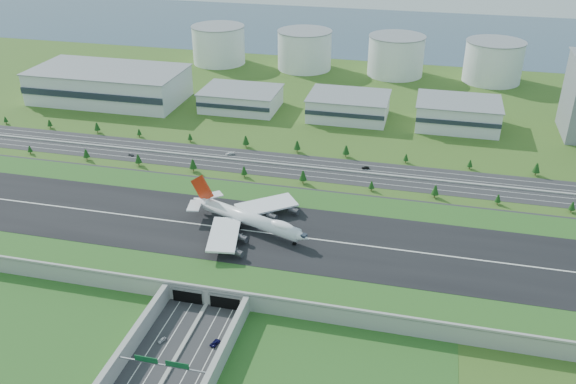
% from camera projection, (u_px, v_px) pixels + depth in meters
% --- Properties ---
extents(ground, '(1200.00, 1200.00, 0.00)m').
position_uv_depth(ground, '(242.00, 244.00, 304.85)').
color(ground, '#2E4B17').
rests_on(ground, ground).
extents(airfield_deck, '(520.00, 100.00, 9.20)m').
position_uv_depth(airfield_deck, '(241.00, 237.00, 302.86)').
color(airfield_deck, '#999993').
rests_on(airfield_deck, ground).
extents(underpass_road, '(38.80, 120.40, 8.00)m').
position_uv_depth(underpass_road, '(158.00, 381.00, 217.65)').
color(underpass_road, '#28282B').
rests_on(underpass_road, ground).
extents(sign_gantry_near, '(38.70, 0.70, 9.80)m').
position_uv_depth(sign_gantry_near, '(162.00, 365.00, 219.79)').
color(sign_gantry_near, gray).
rests_on(sign_gantry_near, ground).
extents(north_expressway, '(560.00, 36.00, 0.12)m').
position_uv_depth(north_expressway, '(287.00, 165.00, 386.62)').
color(north_expressway, '#28282B').
rests_on(north_expressway, ground).
extents(tree_row, '(505.20, 48.69, 8.50)m').
position_uv_depth(tree_row, '(292.00, 160.00, 382.55)').
color(tree_row, '#3D2819').
rests_on(tree_row, ground).
extents(hangar_west, '(120.00, 60.00, 25.00)m').
position_uv_depth(hangar_west, '(109.00, 85.00, 493.69)').
color(hangar_west, silver).
rests_on(hangar_west, ground).
extents(hangar_mid_a, '(58.00, 42.00, 15.00)m').
position_uv_depth(hangar_mid_a, '(241.00, 99.00, 477.45)').
color(hangar_mid_a, silver).
rests_on(hangar_mid_a, ground).
extents(hangar_mid_b, '(58.00, 42.00, 17.00)m').
position_uv_depth(hangar_mid_b, '(348.00, 107.00, 459.31)').
color(hangar_mid_b, silver).
rests_on(hangar_mid_b, ground).
extents(hangar_mid_c, '(58.00, 42.00, 19.00)m').
position_uv_depth(hangar_mid_c, '(458.00, 114.00, 442.21)').
color(hangar_mid_c, silver).
rests_on(hangar_mid_c, ground).
extents(fuel_tank_a, '(50.00, 50.00, 35.00)m').
position_uv_depth(fuel_tank_a, '(219.00, 45.00, 588.61)').
color(fuel_tank_a, white).
rests_on(fuel_tank_a, ground).
extents(fuel_tank_b, '(50.00, 50.00, 35.00)m').
position_uv_depth(fuel_tank_b, '(305.00, 50.00, 570.94)').
color(fuel_tank_b, white).
rests_on(fuel_tank_b, ground).
extents(fuel_tank_c, '(50.00, 50.00, 35.00)m').
position_uv_depth(fuel_tank_c, '(396.00, 56.00, 553.26)').
color(fuel_tank_c, white).
rests_on(fuel_tank_c, ground).
extents(fuel_tank_d, '(50.00, 50.00, 35.00)m').
position_uv_depth(fuel_tank_d, '(493.00, 62.00, 535.59)').
color(fuel_tank_d, white).
rests_on(fuel_tank_d, ground).
extents(bay_water, '(1200.00, 260.00, 0.06)m').
position_uv_depth(bay_water, '(364.00, 31.00, 718.15)').
color(bay_water, '#334A61').
rests_on(bay_water, ground).
extents(boeing_747, '(68.67, 63.76, 22.18)m').
position_uv_depth(boeing_747, '(248.00, 218.00, 299.17)').
color(boeing_747, white).
rests_on(boeing_747, airfield_deck).
extents(car_0, '(2.83, 4.25, 1.34)m').
position_uv_depth(car_0, '(162.00, 340.00, 240.84)').
color(car_0, silver).
rests_on(car_0, ground).
extents(car_2, '(3.64, 5.46, 1.39)m').
position_uv_depth(car_2, '(215.00, 343.00, 239.38)').
color(car_2, '#0C0B3B').
rests_on(car_2, ground).
extents(car_4, '(4.40, 2.58, 1.41)m').
position_uv_depth(car_4, '(131.00, 155.00, 399.28)').
color(car_4, '#525256').
rests_on(car_4, ground).
extents(car_5, '(4.97, 2.91, 1.55)m').
position_uv_depth(car_5, '(365.00, 168.00, 381.76)').
color(car_5, black).
rests_on(car_5, ground).
extents(car_7, '(6.11, 4.35, 1.64)m').
position_uv_depth(car_7, '(230.00, 153.00, 401.05)').
color(car_7, white).
rests_on(car_7, ground).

